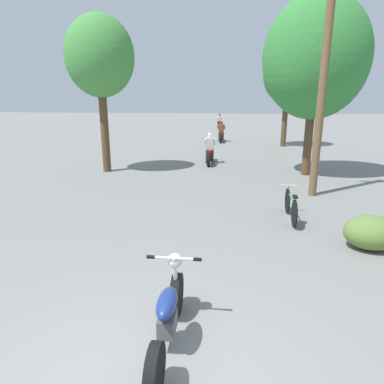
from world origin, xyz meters
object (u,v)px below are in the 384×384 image
motorcycle_rider_far (219,122)px  bicycle_parked (291,206)px  roadside_tree_right_far (288,75)px  motorcycle_rider_mid (221,134)px  roadside_tree_right_near (316,58)px  utility_pole (323,80)px  motorcycle_foreground (168,315)px  roadside_tree_left (100,58)px  motorcycle_rider_lead (210,152)px

motorcycle_rider_far → bicycle_parked: size_ratio=1.28×
roadside_tree_right_far → motorcycle_rider_far: roadside_tree_right_far is taller
motorcycle_rider_mid → motorcycle_rider_far: (-0.49, 10.35, -0.00)m
roadside_tree_right_near → utility_pole: bearing=-97.2°
motorcycle_foreground → motorcycle_rider_mid: 20.04m
roadside_tree_right_far → roadside_tree_left: bearing=-135.0°
roadside_tree_right_far → motorcycle_rider_mid: 5.66m
roadside_tree_left → motorcycle_rider_mid: roadside_tree_left is taller
motorcycle_rider_far → motorcycle_rider_lead: bearing=-89.3°
roadside_tree_left → motorcycle_rider_lead: size_ratio=2.87×
utility_pole → roadside_tree_right_far: size_ratio=1.15×
motorcycle_rider_far → roadside_tree_right_far: bearing=-70.1°
motorcycle_rider_far → utility_pole: bearing=-80.8°
roadside_tree_left → motorcycle_rider_mid: bearing=66.5°
motorcycle_foreground → roadside_tree_right_far: bearing=77.8°
motorcycle_foreground → motorcycle_rider_far: bearing=90.9°
motorcycle_rider_mid → motorcycle_foreground: bearing=-90.1°
roadside_tree_right_near → motorcycle_foreground: bearing=-109.9°
motorcycle_rider_far → roadside_tree_right_near: bearing=-78.4°
roadside_tree_right_near → motorcycle_rider_far: bearing=101.6°
utility_pole → motorcycle_rider_mid: 13.59m
motorcycle_rider_mid → bicycle_parked: motorcycle_rider_mid is taller
motorcycle_rider_lead → motorcycle_rider_mid: motorcycle_rider_lead is taller
utility_pole → motorcycle_rider_mid: (-3.28, 12.85, -2.94)m
motorcycle_rider_far → bicycle_parked: (2.72, -25.53, -0.17)m
roadside_tree_right_near → roadside_tree_left: roadside_tree_right_near is taller
roadside_tree_right_far → motorcycle_rider_far: size_ratio=2.66×
roadside_tree_right_far → motorcycle_foreground: bearing=-102.2°
motorcycle_foreground → bicycle_parked: motorcycle_foreground is taller
motorcycle_rider_mid → motorcycle_rider_lead: bearing=-92.0°
roadside_tree_right_near → bicycle_parked: size_ratio=3.81×
roadside_tree_left → roadside_tree_right_far: bearing=45.0°
motorcycle_rider_mid → motorcycle_rider_far: motorcycle_rider_mid is taller
motorcycle_rider_lead → motorcycle_rider_far: bearing=90.7°
roadside_tree_right_far → bicycle_parked: (-1.68, -13.37, -3.84)m
roadside_tree_right_near → motorcycle_foreground: 11.53m
motorcycle_foreground → bicycle_parked: bearing=65.0°
roadside_tree_right_far → roadside_tree_left: size_ratio=0.98×
roadside_tree_right_near → motorcycle_rider_mid: size_ratio=3.12×
roadside_tree_left → utility_pole: bearing=-19.5°
roadside_tree_left → motorcycle_rider_lead: bearing=27.9°
roadside_tree_right_near → motorcycle_rider_lead: size_ratio=3.13×
motorcycle_foreground → motorcycle_rider_far: motorcycle_rider_far is taller
utility_pole → roadside_tree_right_near: bearing=82.8°
roadside_tree_right_near → motorcycle_rider_far: size_ratio=2.97×
utility_pole → motorcycle_rider_far: bearing=99.2°
roadside_tree_right_far → motorcycle_rider_mid: bearing=155.1°
roadside_tree_right_near → motorcycle_rider_far: 20.97m
roadside_tree_left → motorcycle_rider_lead: 6.10m
roadside_tree_right_near → roadside_tree_right_far: roadside_tree_right_near is taller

